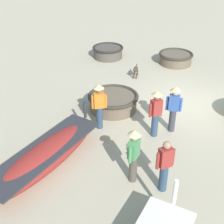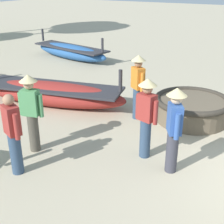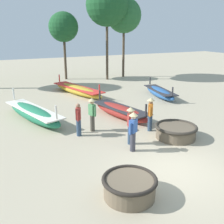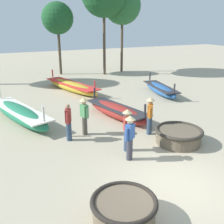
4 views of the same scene
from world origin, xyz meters
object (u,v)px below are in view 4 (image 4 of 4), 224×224
Objects in this scene: long_boat_ochre_hull at (20,114)px; fisherman_standing_right at (150,113)px; coracle_front_left at (179,135)px; fisherman_hauling at (68,121)px; fisherman_standing_left at (127,127)px; tree_rightmost at (58,18)px; long_boat_blue_hull at (160,89)px; tree_right_mid at (122,6)px; long_boat_green_hull at (117,111)px; fisherman_crouching at (130,135)px; coracle_tilted at (124,210)px; long_boat_white_hull at (72,86)px; fisherman_with_hat at (84,114)px.

fisherman_standing_right is at bearing -39.24° from long_boat_ochre_hull.
coracle_front_left is 1.23× the size of fisherman_hauling.
fisherman_standing_left is 1.06× the size of fisherman_hauling.
fisherman_hauling is at bearing -103.43° from tree_rightmost.
long_boat_blue_hull is 0.55× the size of tree_right_mid.
long_boat_green_hull is 0.57× the size of tree_right_mid.
long_boat_blue_hull is 8.99m from fisherman_hauling.
long_boat_green_hull is (-0.94, 3.75, 0.01)m from coracle_front_left.
tree_right_mid reaches higher than fisherman_standing_right.
long_boat_ochre_hull is 6.42m from fisherman_crouching.
coracle_tilted is 0.28× the size of long_boat_white_hull.
long_boat_white_hull is (4.08, 4.77, -0.06)m from long_boat_ochre_hull.
fisherman_standing_left is at bearing -133.42° from long_boat_blue_hull.
fisherman_standing_left is at bearing -96.12° from tree_rightmost.
long_boat_white_hull is at bearing 77.21° from fisherman_with_hat.
long_boat_white_hull is 8.32m from fisherman_hauling.
tree_rightmost reaches higher than coracle_front_left.
fisherman_standing_left reaches higher than long_boat_green_hull.
fisherman_with_hat is (2.35, -2.85, 0.56)m from long_boat_ochre_hull.
coracle_tilted is 5.53m from fisherman_with_hat.
coracle_front_left is 2.56m from fisherman_crouching.
long_boat_green_hull reaches higher than long_boat_white_hull.
fisherman_standing_right is at bearing 40.71° from fisherman_crouching.
fisherman_standing_right is 16.30m from tree_right_mid.
fisherman_standing_left is 0.26× the size of tree_rightmost.
coracle_tilted is at bearing -117.02° from tree_right_mid.
tree_right_mid is at bearing 61.79° from long_boat_green_hull.
fisherman_crouching reaches higher than long_boat_white_hull.
tree_right_mid is (8.53, 13.12, 5.12)m from fisherman_with_hat.
long_boat_blue_hull is at bearing 50.82° from coracle_tilted.
fisherman_hauling is 2.89m from fisherman_crouching.
fisherman_with_hat is (-0.93, 2.13, 0.00)m from fisherman_standing_left.
long_boat_white_hull is (-5.22, 3.38, 0.01)m from long_boat_blue_hull.
long_boat_green_hull is 3.73m from fisherman_standing_left.
fisherman_crouching is (1.61, 2.64, 0.61)m from coracle_tilted.
fisherman_standing_right reaches higher than long_boat_blue_hull.
coracle_tilted is (-4.07, -2.99, 0.01)m from coracle_front_left.
long_boat_ochre_hull is 16.00m from tree_right_mid.
coracle_tilted is 0.26× the size of tree_rightmost.
fisherman_standing_right is 1.06× the size of fisherman_hauling.
fisherman_standing_right is at bearing -14.48° from fisherman_hauling.
fisherman_crouching is at bearing -76.10° from fisherman_with_hat.
tree_rightmost is (2.69, 14.28, 4.01)m from fisherman_with_hat.
long_boat_green_hull is (3.13, 6.75, 0.00)m from coracle_tilted.
tree_rightmost reaches higher than long_boat_green_hull.
fisherman_standing_left is 16.98m from tree_rightmost.
long_boat_green_hull is at bearing -18.46° from long_boat_ochre_hull.
long_boat_white_hull is (-0.48, 6.29, -0.01)m from long_boat_green_hull.
long_boat_blue_hull is at bearing 30.35° from fisherman_hauling.
fisherman_standing_right is (3.48, 4.26, 0.61)m from coracle_tilted.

